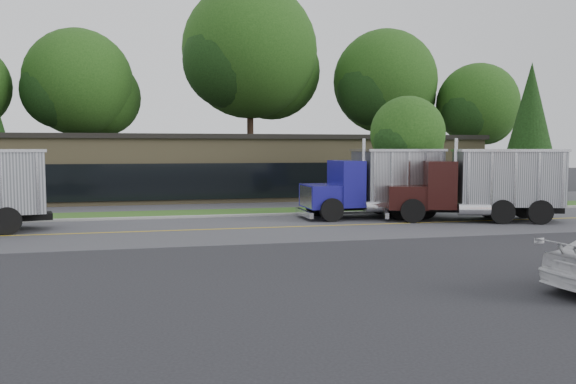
% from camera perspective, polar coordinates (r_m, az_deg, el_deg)
% --- Properties ---
extents(ground, '(140.00, 140.00, 0.00)m').
position_cam_1_polar(ground, '(15.29, 0.93, -8.47)').
color(ground, '#2C2C31').
rests_on(ground, ground).
extents(road, '(60.00, 8.00, 0.02)m').
position_cam_1_polar(road, '(23.99, -4.12, -3.73)').
color(road, '#56565B').
rests_on(road, ground).
extents(center_line, '(60.00, 0.12, 0.01)m').
position_cam_1_polar(center_line, '(23.99, -4.12, -3.73)').
color(center_line, gold).
rests_on(center_line, ground).
extents(curb, '(60.00, 0.30, 0.12)m').
position_cam_1_polar(curb, '(28.12, -5.39, -2.53)').
color(curb, '#9E9E99').
rests_on(curb, ground).
extents(grass_verge, '(60.00, 3.40, 0.03)m').
position_cam_1_polar(grass_verge, '(29.89, -5.83, -2.11)').
color(grass_verge, '#306622').
rests_on(grass_verge, ground).
extents(far_parking, '(60.00, 7.00, 0.02)m').
position_cam_1_polar(far_parking, '(34.83, -6.80, -1.18)').
color(far_parking, '#56565B').
rests_on(far_parking, ground).
extents(strip_mall, '(32.00, 12.00, 4.00)m').
position_cam_1_polar(strip_mall, '(40.88, -4.89, 2.48)').
color(strip_mall, '#887853').
rests_on(strip_mall, ground).
extents(tree_far_b, '(9.12, 8.59, 13.01)m').
position_cam_1_polar(tree_far_b, '(49.25, -20.29, 9.90)').
color(tree_far_b, '#382619').
rests_on(tree_far_b, ground).
extents(tree_far_c, '(12.28, 11.56, 17.52)m').
position_cam_1_polar(tree_far_c, '(49.84, -3.70, 13.44)').
color(tree_far_c, '#382619').
rests_on(tree_far_c, ground).
extents(tree_far_d, '(9.76, 9.19, 13.93)m').
position_cam_1_polar(tree_far_d, '(51.79, 9.92, 10.48)').
color(tree_far_d, '#382619').
rests_on(tree_far_d, ground).
extents(tree_far_e, '(7.66, 7.21, 10.93)m').
position_cam_1_polar(tree_far_e, '(53.41, 18.74, 8.07)').
color(tree_far_e, '#382619').
rests_on(tree_far_e, ground).
extents(evergreen_right, '(3.96, 3.96, 8.99)m').
position_cam_1_polar(evergreen_right, '(40.12, 23.39, 6.29)').
color(evergreen_right, '#382619').
rests_on(evergreen_right, ground).
extents(tree_verge, '(4.45, 4.19, 6.35)m').
position_cam_1_polar(tree_verge, '(32.51, 12.10, 5.47)').
color(tree_verge, '#382619').
rests_on(tree_verge, ground).
extents(dump_truck_blue, '(6.93, 2.89, 3.36)m').
position_cam_1_polar(dump_truck_blue, '(28.06, 9.25, 1.10)').
color(dump_truck_blue, black).
rests_on(dump_truck_blue, ground).
extents(dump_truck_maroon, '(8.24, 4.79, 3.36)m').
position_cam_1_polar(dump_truck_maroon, '(27.85, 19.16, 0.90)').
color(dump_truck_maroon, black).
rests_on(dump_truck_maroon, ground).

